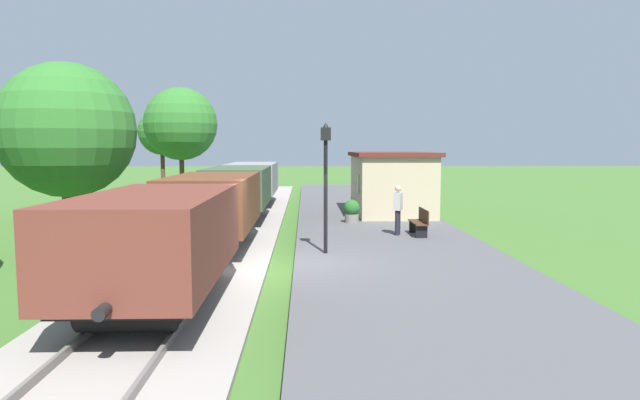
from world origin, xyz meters
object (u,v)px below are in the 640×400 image
object	(u,v)px
potted_planter	(352,211)
tree_trackside_far	(62,125)
station_hut	(391,183)
freight_train	(228,197)
lamp_post_near	(326,164)
bench_near_hut	(420,222)
person_waiting	(398,208)
tree_trackside_mid	(67,130)
tree_field_distant	(162,132)
tree_field_left	(181,124)

from	to	relation	value
potted_planter	tree_trackside_far	distance (m)	12.83
station_hut	freight_train	bearing A→B (deg)	-147.18
lamp_post_near	tree_trackside_far	xyz separation A→B (m)	(-10.90, 8.39, 1.40)
freight_train	tree_trackside_far	xyz separation A→B (m)	(-7.43, 3.34, 2.81)
freight_train	lamp_post_near	xyz separation A→B (m)	(3.47, -5.05, 1.41)
bench_near_hut	potted_planter	distance (m)	3.86
person_waiting	station_hut	bearing A→B (deg)	-72.71
tree_trackside_mid	person_waiting	bearing A→B (deg)	5.59
station_hut	tree_field_distant	bearing A→B (deg)	136.75
person_waiting	lamp_post_near	distance (m)	4.43
potted_planter	tree_trackside_far	world-z (taller)	tree_trackside_far
lamp_post_near	tree_field_distant	bearing A→B (deg)	114.76
person_waiting	tree_trackside_mid	world-z (taller)	tree_trackside_mid
bench_near_hut	freight_train	bearing A→B (deg)	164.24
station_hut	tree_field_left	size ratio (longest dim) A/B	0.86
lamp_post_near	tree_trackside_far	distance (m)	13.83
tree_field_left	tree_trackside_far	bearing A→B (deg)	-109.23
bench_near_hut	potted_planter	xyz separation A→B (m)	(-2.08, 3.25, 0.00)
tree_trackside_far	tree_field_left	distance (m)	9.31
lamp_post_near	freight_train	bearing A→B (deg)	124.50
person_waiting	potted_planter	xyz separation A→B (m)	(-1.32, 3.17, -0.46)
lamp_post_near	bench_near_hut	bearing A→B (deg)	42.89
bench_near_hut	tree_field_distant	xyz separation A→B (m)	(-13.60, 19.07, 3.55)
tree_trackside_far	tree_field_distant	bearing A→B (deg)	87.23
potted_planter	tree_trackside_mid	bearing A→B (deg)	-155.77
person_waiting	potted_planter	world-z (taller)	person_waiting
station_hut	tree_trackside_mid	bearing A→B (deg)	-147.45
bench_near_hut	potted_planter	bearing A→B (deg)	122.65
bench_near_hut	person_waiting	world-z (taller)	person_waiting
tree_trackside_far	tree_field_left	bearing A→B (deg)	70.77
person_waiting	tree_field_distant	world-z (taller)	tree_field_distant
freight_train	potted_planter	world-z (taller)	freight_train
station_hut	lamp_post_near	xyz separation A→B (m)	(-3.33, -9.44, 1.15)
station_hut	bench_near_hut	world-z (taller)	station_hut
freight_train	tree_trackside_mid	bearing A→B (deg)	-147.84
tree_trackside_mid	tree_trackside_far	size ratio (longest dim) A/B	0.92
person_waiting	lamp_post_near	size ratio (longest dim) A/B	0.46
freight_train	bench_near_hut	distance (m)	7.14
tree_field_left	tree_field_distant	world-z (taller)	tree_field_left
person_waiting	lamp_post_near	world-z (taller)	lamp_post_near
tree_trackside_mid	tree_field_distant	xyz separation A→B (m)	(-2.16, 20.04, 0.49)
potted_planter	tree_trackside_far	bearing A→B (deg)	170.59
tree_field_distant	tree_trackside_mid	bearing A→B (deg)	-83.85
freight_train	person_waiting	xyz separation A→B (m)	(6.08, -1.85, -0.21)
person_waiting	tree_field_distant	xyz separation A→B (m)	(-12.84, 18.99, 3.09)
person_waiting	tree_field_left	world-z (taller)	tree_field_left
tree_trackside_mid	tree_field_left	world-z (taller)	tree_field_left
tree_field_distant	freight_train	bearing A→B (deg)	-68.47
bench_near_hut	tree_trackside_far	xyz separation A→B (m)	(-14.27, 5.26, 3.48)
tree_trackside_mid	tree_field_distant	world-z (taller)	tree_trackside_mid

